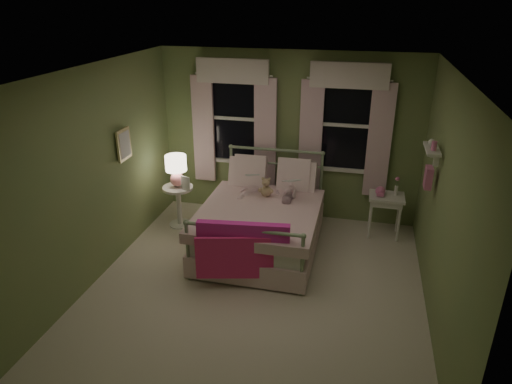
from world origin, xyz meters
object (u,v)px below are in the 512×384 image
(bed, at_px, (262,223))
(nightstand_left, at_px, (179,201))
(child_left, at_px, (250,175))
(nightstand_right, at_px, (386,202))
(teddy_bear, at_px, (266,189))
(child_right, at_px, (288,178))
(table_lamp, at_px, (176,168))

(bed, height_order, nightstand_left, bed)
(child_left, bearing_deg, nightstand_right, -155.42)
(child_left, distance_m, nightstand_right, 2.03)
(bed, bearing_deg, child_left, 123.60)
(teddy_bear, bearing_deg, child_right, 29.50)
(teddy_bear, bearing_deg, bed, -90.00)
(nightstand_left, bearing_deg, teddy_bear, -3.56)
(child_left, bearing_deg, teddy_bear, 165.54)
(table_lamp, bearing_deg, teddy_bear, -3.56)
(teddy_bear, distance_m, table_lamp, 1.40)
(bed, height_order, table_lamp, bed)
(nightstand_left, relative_size, table_lamp, 1.35)
(nightstand_left, height_order, table_lamp, table_lamp)
(bed, relative_size, nightstand_right, 3.18)
(child_right, height_order, table_lamp, child_right)
(child_left, xyz_separation_m, table_lamp, (-1.11, -0.07, 0.04))
(bed, bearing_deg, nightstand_right, 24.06)
(bed, xyz_separation_m, table_lamp, (-1.39, 0.35, 0.57))
(bed, height_order, child_left, child_left)
(bed, distance_m, table_lamp, 1.54)
(child_left, bearing_deg, bed, 138.63)
(nightstand_left, distance_m, nightstand_right, 3.10)
(child_left, bearing_deg, table_lamp, 18.77)
(child_left, relative_size, nightstand_right, 1.09)
(child_left, height_order, teddy_bear, child_left)
(teddy_bear, distance_m, nightstand_right, 1.77)
(child_right, relative_size, nightstand_left, 1.09)
(child_right, bearing_deg, child_left, -4.50)
(nightstand_left, relative_size, nightstand_right, 1.02)
(teddy_bear, bearing_deg, table_lamp, 176.44)
(child_right, bearing_deg, teddy_bear, 24.99)
(child_left, distance_m, nightstand_left, 1.22)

